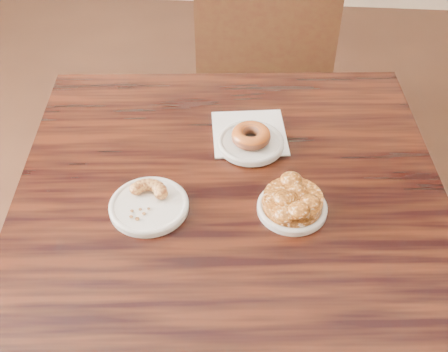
# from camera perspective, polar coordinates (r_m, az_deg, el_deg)

# --- Properties ---
(cafe_table) EXTENTS (1.00, 1.00, 0.75)m
(cafe_table) POSITION_cam_1_polar(r_m,az_deg,el_deg) (1.49, 0.55, -11.92)
(cafe_table) COLOR black
(cafe_table) RESTS_ON floor
(chair_far) EXTENTS (0.50, 0.50, 0.90)m
(chair_far) POSITION_cam_1_polar(r_m,az_deg,el_deg) (2.15, 4.19, 10.86)
(chair_far) COLOR black
(chair_far) RESTS_ON floor
(napkin) EXTENTS (0.20, 0.20, 0.00)m
(napkin) POSITION_cam_1_polar(r_m,az_deg,el_deg) (1.35, 2.58, 4.38)
(napkin) COLOR white
(napkin) RESTS_ON cafe_table
(plate_donut) EXTENTS (0.15, 0.15, 0.01)m
(plate_donut) POSITION_cam_1_polar(r_m,az_deg,el_deg) (1.31, 2.73, 3.36)
(plate_donut) COLOR silver
(plate_donut) RESTS_ON napkin
(plate_cruller) EXTENTS (0.17, 0.17, 0.01)m
(plate_cruller) POSITION_cam_1_polar(r_m,az_deg,el_deg) (1.17, -7.63, -3.06)
(plate_cruller) COLOR white
(plate_cruller) RESTS_ON cafe_table
(plate_fritter) EXTENTS (0.14, 0.14, 0.01)m
(plate_fritter) POSITION_cam_1_polar(r_m,az_deg,el_deg) (1.17, 6.92, -3.26)
(plate_fritter) COLOR silver
(plate_fritter) RESTS_ON cafe_table
(glazed_donut) EXTENTS (0.09, 0.09, 0.03)m
(glazed_donut) POSITION_cam_1_polar(r_m,az_deg,el_deg) (1.29, 2.76, 4.11)
(glazed_donut) COLOR #8A3C14
(glazed_donut) RESTS_ON plate_donut
(apple_fritter) EXTENTS (0.16, 0.16, 0.04)m
(apple_fritter) POSITION_cam_1_polar(r_m,az_deg,el_deg) (1.15, 7.03, -2.36)
(apple_fritter) COLOR #431F07
(apple_fritter) RESTS_ON plate_fritter
(cruller_fragment) EXTENTS (0.10, 0.10, 0.03)m
(cruller_fragment) POSITION_cam_1_polar(r_m,az_deg,el_deg) (1.16, -7.72, -2.40)
(cruller_fragment) COLOR #5D2A12
(cruller_fragment) RESTS_ON plate_cruller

